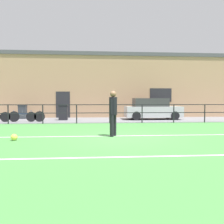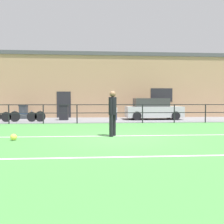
# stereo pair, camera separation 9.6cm
# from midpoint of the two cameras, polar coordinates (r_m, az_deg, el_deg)

# --- Properties ---
(ground) EXTENTS (60.00, 44.00, 0.04)m
(ground) POSITION_cam_midpoint_polar(r_m,az_deg,el_deg) (9.14, 2.45, -6.13)
(ground) COLOR #478C42
(field_line_touchline) EXTENTS (36.00, 0.11, 0.00)m
(field_line_touchline) POSITION_cam_midpoint_polar(r_m,az_deg,el_deg) (9.67, 2.07, -5.51)
(field_line_touchline) COLOR white
(field_line_touchline) RESTS_ON ground
(field_line_hash) EXTENTS (36.00, 0.11, 0.00)m
(field_line_hash) POSITION_cam_midpoint_polar(r_m,az_deg,el_deg) (6.16, 5.89, -10.22)
(field_line_hash) COLOR white
(field_line_hash) RESTS_ON ground
(pavement_strip) EXTENTS (48.00, 5.00, 0.02)m
(pavement_strip) POSITION_cam_midpoint_polar(r_m,az_deg,el_deg) (17.56, -0.84, -1.82)
(pavement_strip) COLOR slate
(pavement_strip) RESTS_ON ground
(perimeter_fence) EXTENTS (36.07, 0.07, 1.15)m
(perimeter_fence) POSITION_cam_midpoint_polar(r_m,az_deg,el_deg) (15.03, -0.26, 0.25)
(perimeter_fence) COLOR black
(perimeter_fence) RESTS_ON ground
(clubhouse_facade) EXTENTS (28.00, 2.56, 5.31)m
(clubhouse_facade) POSITION_cam_midpoint_polar(r_m,az_deg,el_deg) (21.24, -1.46, 6.11)
(clubhouse_facade) COLOR tan
(clubhouse_facade) RESTS_ON ground
(player_goalkeeper) EXTENTS (0.31, 0.43, 1.74)m
(player_goalkeeper) POSITION_cam_midpoint_polar(r_m,az_deg,el_deg) (9.48, 0.42, 0.33)
(player_goalkeeper) COLOR black
(player_goalkeeper) RESTS_ON ground
(soccer_ball_match) EXTENTS (0.22, 0.22, 0.22)m
(soccer_ball_match) POSITION_cam_midpoint_polar(r_m,az_deg,el_deg) (9.22, -21.46, -5.40)
(soccer_ball_match) COLOR #E5E04C
(soccer_ball_match) RESTS_ON ground
(spectator_child) EXTENTS (0.28, 0.19, 1.07)m
(spectator_child) POSITION_cam_midpoint_polar(r_m,az_deg,el_deg) (17.18, 0.88, 0.15)
(spectator_child) COLOR #232D4C
(spectator_child) RESTS_ON pavement_strip
(parked_car_red) EXTENTS (4.02, 1.88, 1.52)m
(parked_car_red) POSITION_cam_midpoint_polar(r_m,az_deg,el_deg) (18.20, 9.54, 0.61)
(parked_car_red) COLOR #B7B7BC
(parked_car_red) RESTS_ON pavement_strip
(bicycle_parked_0) EXTENTS (2.25, 0.04, 0.74)m
(bicycle_parked_0) POSITION_cam_midpoint_polar(r_m,az_deg,el_deg) (16.87, -20.54, -1.00)
(bicycle_parked_0) COLOR black
(bicycle_parked_0) RESTS_ON pavement_strip
(bicycle_parked_1) EXTENTS (2.27, 0.04, 0.77)m
(bicycle_parked_1) POSITION_cam_midpoint_polar(r_m,az_deg,el_deg) (16.73, -18.77, -0.94)
(bicycle_parked_1) COLOR black
(bicycle_parked_1) RESTS_ON pavement_strip
(trash_bin_0) EXTENTS (0.59, 0.50, 1.02)m
(trash_bin_0) POSITION_cam_midpoint_polar(r_m,az_deg,el_deg) (19.64, -19.60, 0.03)
(trash_bin_0) COLOR #33383D
(trash_bin_0) RESTS_ON pavement_strip
(trash_bin_1) EXTENTS (0.63, 0.53, 1.07)m
(trash_bin_1) POSITION_cam_midpoint_polar(r_m,az_deg,el_deg) (17.56, -10.90, -0.07)
(trash_bin_1) COLOR black
(trash_bin_1) RESTS_ON pavement_strip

